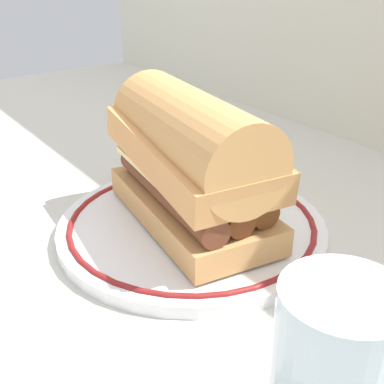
# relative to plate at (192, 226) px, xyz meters

# --- Properties ---
(ground_plane) EXTENTS (1.50, 1.50, 0.00)m
(ground_plane) POSITION_rel_plate_xyz_m (-0.00, 0.01, -0.01)
(ground_plane) COLOR beige
(plate) EXTENTS (0.26, 0.26, 0.01)m
(plate) POSITION_rel_plate_xyz_m (0.00, 0.00, 0.00)
(plate) COLOR white
(plate) RESTS_ON ground_plane
(sausage_sandwich) EXTENTS (0.21, 0.12, 0.13)m
(sausage_sandwich) POSITION_rel_plate_xyz_m (-0.00, -0.00, 0.07)
(sausage_sandwich) COLOR tan
(sausage_sandwich) RESTS_ON plate
(drinking_glass) EXTENTS (0.07, 0.07, 0.11)m
(drinking_glass) POSITION_rel_plate_xyz_m (0.23, -0.08, 0.04)
(drinking_glass) COLOR silver
(drinking_glass) RESTS_ON ground_plane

